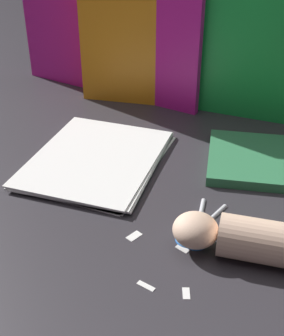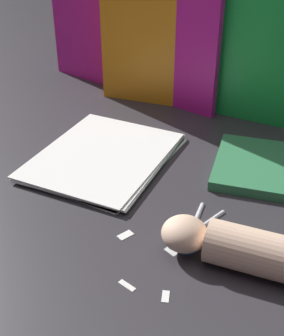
{
  "view_description": "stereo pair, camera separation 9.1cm",
  "coord_description": "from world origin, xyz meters",
  "px_view_note": "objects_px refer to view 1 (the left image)",
  "views": [
    {
      "loc": [
        0.32,
        -0.73,
        0.54
      ],
      "look_at": [
        0.02,
        -0.02,
        0.06
      ],
      "focal_mm": 50.0,
      "sensor_mm": 36.0,
      "label": 1
    },
    {
      "loc": [
        0.4,
        -0.69,
        0.54
      ],
      "look_at": [
        0.02,
        -0.02,
        0.06
      ],
      "focal_mm": 50.0,
      "sensor_mm": 36.0,
      "label": 2
    }
  ],
  "objects_px": {
    "hand_forearm": "(279,244)",
    "scissors": "(197,230)",
    "paper_stack": "(97,159)",
    "book_closed": "(251,159)"
  },
  "relations": [
    {
      "from": "hand_forearm",
      "to": "scissors",
      "type": "bearing_deg",
      "value": 171.95
    },
    {
      "from": "book_closed",
      "to": "hand_forearm",
      "type": "relative_size",
      "value": 0.74
    },
    {
      "from": "scissors",
      "to": "hand_forearm",
      "type": "xyz_separation_m",
      "value": [
        0.14,
        -0.02,
        0.03
      ]
    },
    {
      "from": "paper_stack",
      "to": "scissors",
      "type": "relative_size",
      "value": 2.32
    },
    {
      "from": "book_closed",
      "to": "hand_forearm",
      "type": "distance_m",
      "value": 0.31
    },
    {
      "from": "paper_stack",
      "to": "book_closed",
      "type": "xyz_separation_m",
      "value": [
        0.32,
        0.13,
        0.0
      ]
    },
    {
      "from": "paper_stack",
      "to": "book_closed",
      "type": "bearing_deg",
      "value": 21.55
    },
    {
      "from": "hand_forearm",
      "to": "paper_stack",
      "type": "bearing_deg",
      "value": 158.31
    },
    {
      "from": "paper_stack",
      "to": "hand_forearm",
      "type": "relative_size",
      "value": 1.04
    },
    {
      "from": "paper_stack",
      "to": "hand_forearm",
      "type": "height_order",
      "value": "hand_forearm"
    }
  ]
}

